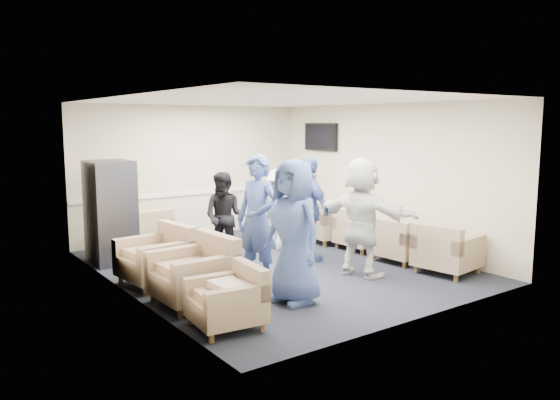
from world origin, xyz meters
TOP-DOWN VIEW (x-y plane):
  - floor at (0.00, 0.00)m, footprint 6.00×6.00m
  - ceiling at (0.00, 0.00)m, footprint 6.00×6.00m
  - back_wall at (0.00, 3.00)m, footprint 5.00×0.02m
  - front_wall at (0.00, -3.00)m, footprint 5.00×0.02m
  - left_wall at (-2.50, 0.00)m, footprint 0.02×6.00m
  - right_wall at (2.50, 0.00)m, footprint 0.02×6.00m
  - chair_rail at (0.00, 2.98)m, footprint 4.98×0.04m
  - tv at (2.44, 1.80)m, footprint 0.10×1.00m
  - armchair_left_near at (-1.99, -1.92)m, footprint 0.84×0.84m
  - armchair_left_mid at (-1.90, -0.93)m, footprint 0.97×0.97m
  - armchair_left_far at (-1.95, 0.20)m, footprint 1.00×1.00m
  - armchair_right_near at (1.90, -1.92)m, footprint 0.96×0.96m
  - armchair_right_midnear at (1.89, -0.97)m, footprint 0.85×0.85m
  - armchair_right_midfar at (1.97, 0.06)m, footprint 0.83×0.83m
  - armchair_right_far at (1.93, 0.92)m, footprint 1.03×1.03m
  - armchair_corner at (-1.40, 2.14)m, footprint 0.87×0.87m
  - vending_machine at (-2.09, 1.84)m, footprint 0.70×0.82m
  - backpack at (-1.64, -0.86)m, footprint 0.34×0.28m
  - pillow at (-1.99, -1.91)m, footprint 0.35×0.46m
  - person_front_left at (-0.85, -1.62)m, footprint 0.72×1.00m
  - person_mid_left at (-0.80, -0.68)m, footprint 0.66×0.80m
  - person_back_left at (-0.51, 0.75)m, footprint 0.93×0.94m
  - person_back_right at (0.77, 0.98)m, footprint 0.61×1.00m
  - person_mid_right at (0.68, -0.02)m, footprint 0.49×1.06m
  - person_front_right at (0.76, -1.22)m, footprint 0.94×1.79m

SIDE VIEW (x-z plane):
  - floor at x=0.00m, z-range 0.00..0.00m
  - backpack at x=-1.64m, z-range 0.01..0.51m
  - armchair_left_near at x=-1.99m, z-range 0.00..0.61m
  - armchair_right_midnear at x=1.89m, z-range 0.00..0.63m
  - armchair_right_midfar at x=1.97m, z-range 0.00..0.66m
  - armchair_right_near at x=1.90m, z-range 0.00..0.68m
  - armchair_corner at x=-1.40m, z-range 0.00..0.69m
  - armchair_right_far at x=1.93m, z-range 0.00..0.72m
  - armchair_left_far at x=-1.95m, z-range 0.00..0.73m
  - armchair_left_mid at x=-1.90m, z-range 0.00..0.75m
  - pillow at x=-1.99m, z-range 0.40..0.53m
  - person_back_right at x=0.77m, z-range 0.00..1.51m
  - person_back_left at x=-0.51m, z-range 0.00..1.53m
  - vending_machine at x=-2.09m, z-range 0.00..1.73m
  - person_mid_right at x=0.68m, z-range 0.00..1.77m
  - chair_rail at x=0.00m, z-range 0.87..0.93m
  - person_front_right at x=0.76m, z-range 0.00..1.84m
  - person_front_left at x=-0.85m, z-range 0.00..1.89m
  - person_mid_left at x=-0.80m, z-range 0.00..1.90m
  - back_wall at x=0.00m, z-range 0.00..2.70m
  - front_wall at x=0.00m, z-range 0.00..2.70m
  - left_wall at x=-2.50m, z-range 0.00..2.70m
  - right_wall at x=2.50m, z-range 0.00..2.70m
  - tv at x=2.44m, z-range 1.76..2.34m
  - ceiling at x=0.00m, z-range 2.70..2.70m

